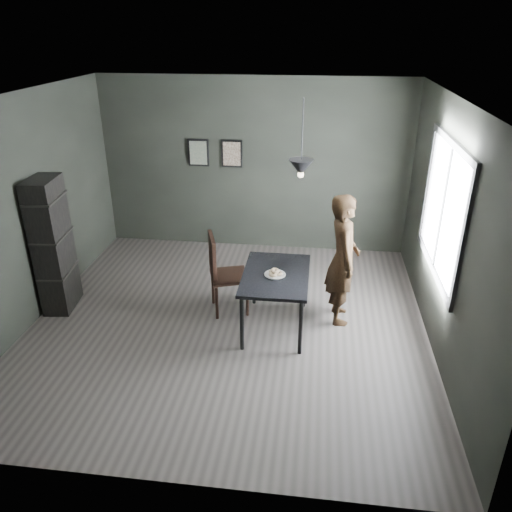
# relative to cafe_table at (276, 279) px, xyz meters

# --- Properties ---
(ground) EXTENTS (5.00, 5.00, 0.00)m
(ground) POSITION_rel_cafe_table_xyz_m (-0.60, 0.00, -0.67)
(ground) COLOR #332E2C
(ground) RESTS_ON ground
(back_wall) EXTENTS (5.00, 0.10, 2.80)m
(back_wall) POSITION_rel_cafe_table_xyz_m (-0.60, 2.50, 0.73)
(back_wall) COLOR black
(back_wall) RESTS_ON ground
(ceiling) EXTENTS (5.00, 5.00, 0.02)m
(ceiling) POSITION_rel_cafe_table_xyz_m (-0.60, 0.00, 2.13)
(ceiling) COLOR silver
(ceiling) RESTS_ON ground
(window_assembly) EXTENTS (0.04, 1.96, 1.56)m
(window_assembly) POSITION_rel_cafe_table_xyz_m (1.87, 0.20, 0.93)
(window_assembly) COLOR white
(window_assembly) RESTS_ON ground
(cafe_table) EXTENTS (0.80, 1.20, 0.75)m
(cafe_table) POSITION_rel_cafe_table_xyz_m (0.00, 0.00, 0.00)
(cafe_table) COLOR black
(cafe_table) RESTS_ON ground
(white_plate) EXTENTS (0.23, 0.23, 0.01)m
(white_plate) POSITION_rel_cafe_table_xyz_m (-0.01, -0.05, 0.08)
(white_plate) COLOR white
(white_plate) RESTS_ON cafe_table
(donut_pile) EXTENTS (0.17, 0.18, 0.08)m
(donut_pile) POSITION_rel_cafe_table_xyz_m (-0.01, -0.05, 0.12)
(donut_pile) COLOR beige
(donut_pile) RESTS_ON white_plate
(woman) EXTENTS (0.46, 0.65, 1.69)m
(woman) POSITION_rel_cafe_table_xyz_m (0.81, 0.31, 0.18)
(woman) COLOR black
(woman) RESTS_ON ground
(wood_chair) EXTENTS (0.60, 0.60, 1.08)m
(wood_chair) POSITION_rel_cafe_table_xyz_m (-0.73, 0.31, -0.05)
(wood_chair) COLOR black
(wood_chair) RESTS_ON ground
(shelf_unit) EXTENTS (0.41, 0.63, 1.79)m
(shelf_unit) POSITION_rel_cafe_table_xyz_m (-2.92, 0.14, 0.22)
(shelf_unit) COLOR black
(shelf_unit) RESTS_ON ground
(pendant_lamp) EXTENTS (0.28, 0.28, 0.86)m
(pendant_lamp) POSITION_rel_cafe_table_xyz_m (0.25, 0.10, 1.38)
(pendant_lamp) COLOR black
(pendant_lamp) RESTS_ON ground
(framed_print_left) EXTENTS (0.34, 0.04, 0.44)m
(framed_print_left) POSITION_rel_cafe_table_xyz_m (-1.50, 2.47, 0.93)
(framed_print_left) COLOR black
(framed_print_left) RESTS_ON ground
(framed_print_right) EXTENTS (0.34, 0.04, 0.44)m
(framed_print_right) POSITION_rel_cafe_table_xyz_m (-0.95, 2.47, 0.93)
(framed_print_right) COLOR black
(framed_print_right) RESTS_ON ground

